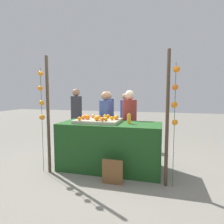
{
  "coord_description": "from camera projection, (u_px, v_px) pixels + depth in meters",
  "views": [
    {
      "loc": [
        1.01,
        -3.65,
        1.5
      ],
      "look_at": [
        0.0,
        0.15,
        1.12
      ],
      "focal_mm": 31.52,
      "sensor_mm": 36.0,
      "label": 1
    }
  ],
  "objects": [
    {
      "name": "stall_counter",
      "position": [
        110.0,
        146.0,
        3.87
      ],
      "size": [
        1.97,
        0.84,
        0.92
      ],
      "primitive_type": "cube",
      "color": "#1E4C1E",
      "rests_on": "ground_plane"
    },
    {
      "name": "orange_11",
      "position": [
        108.0,
        116.0,
        4.13
      ],
      "size": [
        0.07,
        0.07,
        0.07
      ],
      "primitive_type": "sphere",
      "color": "orange",
      "rests_on": "orange_tray"
    },
    {
      "name": "orange_13",
      "position": [
        97.0,
        118.0,
        3.69
      ],
      "size": [
        0.09,
        0.09,
        0.09
      ],
      "primitive_type": "sphere",
      "color": "orange",
      "rests_on": "orange_tray"
    },
    {
      "name": "crowd_person_1",
      "position": [
        125.0,
        121.0,
        5.62
      ],
      "size": [
        0.3,
        0.3,
        1.5
      ],
      "color": "#384C8C",
      "rests_on": "ground_plane"
    },
    {
      "name": "orange_5",
      "position": [
        106.0,
        119.0,
        3.67
      ],
      "size": [
        0.08,
        0.08,
        0.08
      ],
      "primitive_type": "sphere",
      "color": "orange",
      "rests_on": "orange_tray"
    },
    {
      "name": "orange_6",
      "position": [
        99.0,
        117.0,
        4.0
      ],
      "size": [
        0.07,
        0.07,
        0.07
      ],
      "primitive_type": "sphere",
      "color": "orange",
      "rests_on": "orange_tray"
    },
    {
      "name": "orange_7",
      "position": [
        116.0,
        118.0,
        3.81
      ],
      "size": [
        0.08,
        0.08,
        0.08
      ],
      "primitive_type": "sphere",
      "color": "orange",
      "rests_on": "orange_tray"
    },
    {
      "name": "vendor_right",
      "position": [
        129.0,
        128.0,
        4.38
      ],
      "size": [
        0.31,
        0.31,
        1.56
      ],
      "color": "maroon",
      "rests_on": "ground_plane"
    },
    {
      "name": "chalkboard_sign",
      "position": [
        112.0,
        172.0,
        3.23
      ],
      "size": [
        0.35,
        0.03,
        0.43
      ],
      "color": "brown",
      "rests_on": "ground_plane"
    },
    {
      "name": "crowd_person_0",
      "position": [
        109.0,
        120.0,
        5.68
      ],
      "size": [
        0.31,
        0.31,
        1.54
      ],
      "color": "#384C8C",
      "rests_on": "ground_plane"
    },
    {
      "name": "garland_strand_right",
      "position": [
        175.0,
        96.0,
        3.0
      ],
      "size": [
        0.11,
        0.11,
        1.96
      ],
      "color": "#2D4C23",
      "rests_on": "ground_plane"
    },
    {
      "name": "orange_14",
      "position": [
        105.0,
        116.0,
        4.09
      ],
      "size": [
        0.08,
        0.08,
        0.08
      ],
      "primitive_type": "sphere",
      "color": "orange",
      "rests_on": "orange_tray"
    },
    {
      "name": "orange_12",
      "position": [
        112.0,
        118.0,
        3.8
      ],
      "size": [
        0.07,
        0.07,
        0.07
      ],
      "primitive_type": "sphere",
      "color": "orange",
      "rests_on": "orange_tray"
    },
    {
      "name": "orange_0",
      "position": [
        102.0,
        119.0,
        3.63
      ],
      "size": [
        0.08,
        0.08,
        0.08
      ],
      "primitive_type": "sphere",
      "color": "orange",
      "rests_on": "orange_tray"
    },
    {
      "name": "juice_bottle",
      "position": [
        129.0,
        119.0,
        3.7
      ],
      "size": [
        0.07,
        0.07,
        0.2
      ],
      "color": "orange",
      "rests_on": "stall_counter"
    },
    {
      "name": "canopy_post_left",
      "position": [
        48.0,
        115.0,
        3.64
      ],
      "size": [
        0.06,
        0.06,
        2.17
      ],
      "primitive_type": "cylinder",
      "color": "#473828",
      "rests_on": "ground_plane"
    },
    {
      "name": "canopy_post_right",
      "position": [
        167.0,
        119.0,
        3.09
      ],
      "size": [
        0.06,
        0.06,
        2.17
      ],
      "primitive_type": "cylinder",
      "color": "#473828",
      "rests_on": "ground_plane"
    },
    {
      "name": "orange_10",
      "position": [
        83.0,
        117.0,
        3.9
      ],
      "size": [
        0.08,
        0.08,
        0.08
      ],
      "primitive_type": "sphere",
      "color": "orange",
      "rests_on": "orange_tray"
    },
    {
      "name": "orange_tray",
      "position": [
        98.0,
        121.0,
        3.91
      ],
      "size": [
        0.86,
        0.66,
        0.06
      ],
      "primitive_type": "cube",
      "color": "#B2AD99",
      "rests_on": "stall_counter"
    },
    {
      "name": "orange_3",
      "position": [
        86.0,
        116.0,
        4.06
      ],
      "size": [
        0.08,
        0.08,
        0.08
      ],
      "primitive_type": "sphere",
      "color": "orange",
      "rests_on": "orange_tray"
    },
    {
      "name": "orange_8",
      "position": [
        79.0,
        119.0,
        3.71
      ],
      "size": [
        0.07,
        0.07,
        0.07
      ],
      "primitive_type": "sphere",
      "color": "orange",
      "rests_on": "orange_tray"
    },
    {
      "name": "garland_strand_left",
      "position": [
        41.0,
        98.0,
        3.63
      ],
      "size": [
        0.11,
        0.11,
        1.96
      ],
      "color": "#2D4C23",
      "rests_on": "ground_plane"
    },
    {
      "name": "crowd_person_2",
      "position": [
        76.0,
        118.0,
        5.83
      ],
      "size": [
        0.33,
        0.33,
        1.63
      ],
      "color": "#333338",
      "rests_on": "ground_plane"
    },
    {
      "name": "orange_4",
      "position": [
        88.0,
        117.0,
        3.88
      ],
      "size": [
        0.09,
        0.09,
        0.09
      ],
      "primitive_type": "sphere",
      "color": "orange",
      "rests_on": "orange_tray"
    },
    {
      "name": "orange_1",
      "position": [
        93.0,
        116.0,
        4.12
      ],
      "size": [
        0.07,
        0.07,
        0.07
      ],
      "primitive_type": "sphere",
      "color": "orange",
      "rests_on": "orange_tray"
    },
    {
      "name": "orange_9",
      "position": [
        97.0,
        118.0,
        3.77
      ],
      "size": [
        0.09,
        0.09,
        0.09
      ],
      "primitive_type": "sphere",
      "color": "orange",
      "rests_on": "orange_tray"
    },
    {
      "name": "vendor_left",
      "position": [
        106.0,
        127.0,
        4.55
      ],
      "size": [
        0.31,
        0.31,
        1.54
      ],
      "color": "#384C8C",
      "rests_on": "ground_plane"
    },
    {
      "name": "orange_2",
      "position": [
        116.0,
        117.0,
        3.9
      ],
      "size": [
        0.09,
        0.09,
        0.09
      ],
      "primitive_type": "sphere",
      "color": "orange",
      "rests_on": "orange_tray"
    },
    {
      "name": "ground_plane",
      "position": [
        110.0,
        168.0,
        3.91
      ],
      "size": [
        24.0,
        24.0,
        0.0
      ],
      "primitive_type": "plane",
      "color": "gray"
    }
  ]
}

